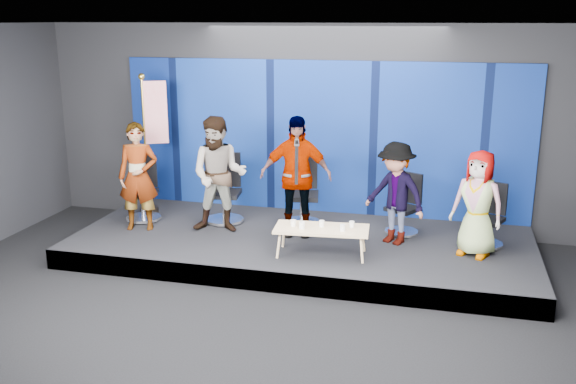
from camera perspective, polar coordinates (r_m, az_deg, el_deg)
name	(u,v)px	position (r m, az deg, el deg)	size (l,w,h in m)	color
ground	(254,327)	(7.86, -3.03, -11.89)	(10.00, 10.00, 0.00)	black
room_walls	(251,126)	(7.09, -3.30, 5.87)	(10.02, 8.02, 3.51)	black
riser	(302,246)	(10.01, 1.22, -4.80)	(7.00, 3.00, 0.30)	black
backdrop	(321,138)	(11.01, 2.98, 4.85)	(7.00, 0.08, 2.60)	#06144C
chair_a	(143,199)	(11.00, -12.75, -0.61)	(0.74, 0.74, 1.06)	silver
panelist_a	(138,177)	(10.38, -13.17, 1.34)	(0.63, 0.41, 1.72)	black
chair_b	(225,199)	(10.66, -5.61, -0.67)	(0.72, 0.72, 1.13)	silver
panelist_b	(219,175)	(10.04, -6.15, 1.52)	(0.89, 0.69, 1.83)	black
chair_c	(302,202)	(10.44, 1.28, -0.89)	(0.76, 0.76, 1.16)	silver
panelist_c	(296,176)	(9.82, 0.69, 1.42)	(1.10, 0.46, 1.87)	black
chair_d	(404,214)	(10.20, 10.27, -1.94)	(0.73, 0.73, 0.95)	silver
panelist_d	(395,193)	(9.61, 9.52, -0.12)	(1.00, 0.57, 1.54)	black
chair_e	(488,225)	(9.96, 17.33, -2.84)	(0.70, 0.70, 0.94)	silver
panelist_e	(478,204)	(9.38, 16.52, -0.99)	(0.74, 0.48, 1.52)	black
coffee_table	(322,230)	(9.11, 3.01, -3.38)	(1.37, 0.68, 0.41)	tan
mug_a	(293,223)	(9.14, 0.47, -2.77)	(0.08, 0.08, 0.09)	silver
mug_b	(302,225)	(9.04, 1.25, -2.96)	(0.08, 0.08, 0.10)	silver
mug_c	(322,224)	(9.13, 3.02, -2.82)	(0.07, 0.07, 0.09)	silver
mug_d	(343,228)	(8.97, 4.88, -3.18)	(0.08, 0.08, 0.09)	silver
mug_e	(352,224)	(9.14, 5.69, -2.87)	(0.07, 0.07, 0.09)	silver
flag_stand	(153,140)	(11.13, -11.95, 4.50)	(0.52, 0.36, 2.40)	black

